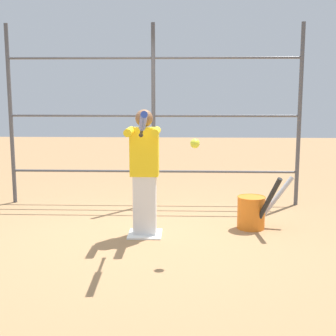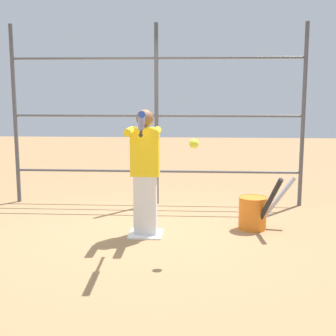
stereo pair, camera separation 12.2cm
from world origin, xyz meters
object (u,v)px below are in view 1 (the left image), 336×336
Objects in this scene: softball_in_flight at (195,143)px; baseball_bat_swinging at (143,123)px; batter at (144,169)px; bat_bucket at (253,211)px.

baseball_bat_swinging is at bearing 19.41° from softball_in_flight.
softball_in_flight is (-0.58, 0.72, 0.38)m from batter.
bat_bucket is at bearing -135.83° from baseball_bat_swinging.
bat_bucket is (-1.33, -0.33, -0.59)m from batter.
batter is 1.72× the size of baseball_bat_swinging.
softball_in_flight is 1.62m from bat_bucket.
baseball_bat_swinging is (-0.07, 0.90, 0.59)m from batter.
bat_bucket is at bearing -166.09° from batter.
softball_in_flight is at bearing -160.59° from baseball_bat_swinging.
softball_in_flight is 0.13× the size of bat_bucket.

